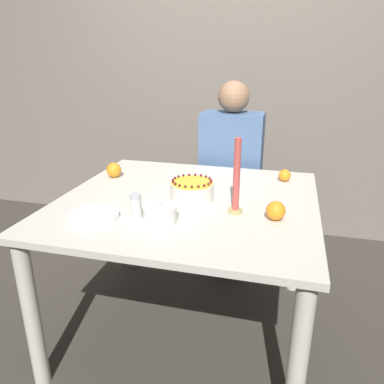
{
  "coord_description": "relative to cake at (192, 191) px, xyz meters",
  "views": [
    {
      "loc": [
        0.45,
        -1.63,
        1.41
      ],
      "look_at": [
        0.03,
        -0.02,
        0.8
      ],
      "focal_mm": 35.0,
      "sensor_mm": 36.0,
      "label": 1
    }
  ],
  "objects": [
    {
      "name": "person_man_blue_shirt",
      "position": [
        0.06,
        0.8,
        -0.26
      ],
      "size": [
        0.4,
        0.34,
        1.26
      ],
      "rotation": [
        0.0,
        0.0,
        3.14
      ],
      "color": "#2D2D38",
      "rests_on": "ground_plane"
    },
    {
      "name": "ground_plane",
      "position": [
        -0.03,
        0.02,
        -0.81
      ],
      "size": [
        12.0,
        12.0,
        0.0
      ],
      "primitive_type": "plane",
      "color": "#3D3833"
    },
    {
      "name": "wall_behind",
      "position": [
        -0.03,
        1.42,
        0.49
      ],
      "size": [
        8.0,
        0.05,
        2.6
      ],
      "color": "slate",
      "rests_on": "ground_plane"
    },
    {
      "name": "orange_fruit_0",
      "position": [
        -0.52,
        0.24,
        -0.01
      ],
      "size": [
        0.08,
        0.08,
        0.08
      ],
      "color": "orange",
      "rests_on": "dining_table"
    },
    {
      "name": "orange_fruit_2",
      "position": [
        0.42,
        0.42,
        -0.02
      ],
      "size": [
        0.07,
        0.07,
        0.07
      ],
      "color": "orange",
      "rests_on": "dining_table"
    },
    {
      "name": "dining_table",
      "position": [
        -0.03,
        0.02,
        -0.16
      ],
      "size": [
        1.22,
        1.17,
        0.76
      ],
      "color": "beige",
      "rests_on": "ground_plane"
    },
    {
      "name": "cake",
      "position": [
        0.0,
        0.0,
        0.0
      ],
      "size": [
        0.21,
        0.21,
        0.11
      ],
      "color": "white",
      "rests_on": "dining_table"
    },
    {
      "name": "candle",
      "position": [
        0.22,
        -0.09,
        0.09
      ],
      "size": [
        0.06,
        0.06,
        0.33
      ],
      "color": "tan",
      "rests_on": "dining_table"
    },
    {
      "name": "sugar_shaker",
      "position": [
        -0.18,
        -0.25,
        0.01
      ],
      "size": [
        0.05,
        0.05,
        0.11
      ],
      "color": "white",
      "rests_on": "dining_table"
    },
    {
      "name": "sugar_bowl",
      "position": [
        -0.07,
        -0.27,
        -0.01
      ],
      "size": [
        0.14,
        0.14,
        0.1
      ],
      "color": "white",
      "rests_on": "dining_table"
    },
    {
      "name": "orange_fruit_1",
      "position": [
        0.4,
        -0.12,
        -0.01
      ],
      "size": [
        0.08,
        0.08,
        0.08
      ],
      "color": "orange",
      "rests_on": "dining_table"
    },
    {
      "name": "plate_stack",
      "position": [
        -0.35,
        -0.3,
        -0.04
      ],
      "size": [
        0.21,
        0.21,
        0.02
      ],
      "color": "white",
      "rests_on": "dining_table"
    }
  ]
}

